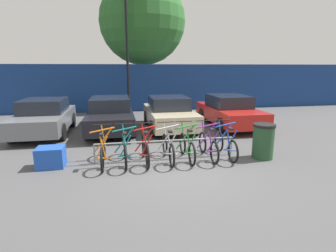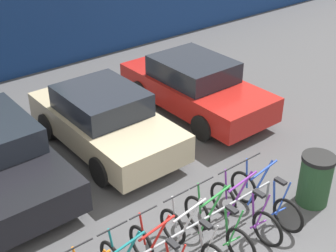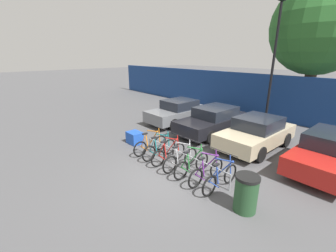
{
  "view_description": "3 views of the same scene",
  "coord_description": "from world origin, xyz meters",
  "views": [
    {
      "loc": [
        -1.5,
        -6.51,
        2.64
      ],
      "look_at": [
        0.12,
        1.95,
        0.69
      ],
      "focal_mm": 28.0,
      "sensor_mm": 36.0,
      "label": 1
    },
    {
      "loc": [
        -4.0,
        -3.6,
        5.72
      ],
      "look_at": [
        0.89,
        2.45,
        1.3
      ],
      "focal_mm": 50.0,
      "sensor_mm": 36.0,
      "label": 2
    },
    {
      "loc": [
        5.1,
        -4.67,
        4.0
      ],
      "look_at": [
        -1.48,
        1.08,
        1.2
      ],
      "focal_mm": 24.0,
      "sensor_mm": 36.0,
      "label": 3
    }
  ],
  "objects": [
    {
      "name": "ground_plane",
      "position": [
        0.0,
        0.0,
        0.0
      ],
      "size": [
        120.0,
        120.0,
        0.0
      ],
      "primitive_type": "plane",
      "color": "#4C4C4F"
    },
    {
      "name": "hoarding_wall",
      "position": [
        0.0,
        9.5,
        1.4
      ],
      "size": [
        36.0,
        0.16,
        2.8
      ],
      "primitive_type": "cube",
      "color": "navy",
      "rests_on": "ground"
    },
    {
      "name": "bike_rack",
      "position": [
        -0.18,
        0.68,
        0.49
      ],
      "size": [
        4.1,
        0.04,
        0.57
      ],
      "color": "gray",
      "rests_on": "ground"
    },
    {
      "name": "bicycle_orange",
      "position": [
        -1.96,
        0.53,
        0.38
      ],
      "size": [
        0.68,
        1.71,
        1.05
      ],
      "rotation": [
        0.0,
        0.0,
        -0.06
      ],
      "color": "black",
      "rests_on": "ground"
    },
    {
      "name": "bicycle_teal",
      "position": [
        -1.37,
        0.53,
        0.38
      ],
      "size": [
        0.68,
        1.71,
        1.05
      ],
      "rotation": [
        0.0,
        0.0,
        0.02
      ],
      "color": "black",
      "rests_on": "ground"
    },
    {
      "name": "bicycle_red",
      "position": [
        -0.8,
        0.53,
        0.38
      ],
      "size": [
        0.68,
        1.71,
        1.05
      ],
      "rotation": [
        0.0,
        0.0,
        0.0
      ],
      "color": "black",
      "rests_on": "ground"
    },
    {
      "name": "bicycle_silver",
      "position": [
        -0.15,
        0.53,
        0.38
      ],
      "size": [
        0.68,
        1.71,
        1.05
      ],
      "rotation": [
        0.0,
        0.0,
        -0.02
      ],
      "color": "black",
      "rests_on": "ground"
    },
    {
      "name": "bicycle_green",
      "position": [
        0.41,
        0.53,
        0.38
      ],
      "size": [
        0.68,
        1.71,
        1.05
      ],
      "rotation": [
        0.0,
        0.0,
        0.05
      ],
      "color": "black",
      "rests_on": "ground"
    },
    {
      "name": "bicycle_purple",
      "position": [
        1.05,
        0.53,
        0.38
      ],
      "size": [
        0.68,
        1.71,
        1.05
      ],
      "rotation": [
        0.0,
        0.0,
        0.06
      ],
      "color": "black",
      "rests_on": "ground"
    },
    {
      "name": "bicycle_blue",
      "position": [
        1.6,
        0.53,
        0.38
      ],
      "size": [
        0.68,
        1.71,
        1.05
      ],
      "rotation": [
        0.0,
        0.0,
        0.02
      ],
      "color": "black",
      "rests_on": "ground"
    },
    {
      "name": "car_grey",
      "position": [
        -4.42,
        4.5,
        0.69
      ],
      "size": [
        1.91,
        3.99,
        1.4
      ],
      "color": "slate",
      "rests_on": "ground"
    },
    {
      "name": "car_black",
      "position": [
        -1.83,
        4.6,
        0.69
      ],
      "size": [
        1.91,
        4.44,
        1.4
      ],
      "color": "black",
      "rests_on": "ground"
    },
    {
      "name": "car_beige",
      "position": [
        0.64,
        4.41,
        0.69
      ],
      "size": [
        1.91,
        4.03,
        1.4
      ],
      "color": "#C1B28E",
      "rests_on": "ground"
    },
    {
      "name": "car_red",
      "position": [
        3.42,
        4.49,
        0.69
      ],
      "size": [
        1.91,
        4.24,
        1.4
      ],
      "color": "red",
      "rests_on": "ground"
    },
    {
      "name": "lamp_post",
      "position": [
        -0.9,
        8.5,
        3.8
      ],
      "size": [
        0.24,
        0.44,
        6.88
      ],
      "color": "black",
      "rests_on": "ground"
    },
    {
      "name": "trash_bin",
      "position": [
        2.63,
        0.21,
        0.52
      ],
      "size": [
        0.63,
        0.63,
        1.03
      ],
      "color": "#234728",
      "rests_on": "ground"
    },
    {
      "name": "cargo_crate",
      "position": [
        -3.34,
        0.63,
        0.28
      ],
      "size": [
        0.7,
        0.56,
        0.55
      ],
      "primitive_type": "cube",
      "color": "blue",
      "rests_on": "ground"
    },
    {
      "name": "tree_behind_hoarding",
      "position": [
        0.24,
        11.3,
        5.46
      ],
      "size": [
        5.48,
        5.48,
        8.24
      ],
      "color": "brown",
      "rests_on": "ground"
    }
  ]
}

